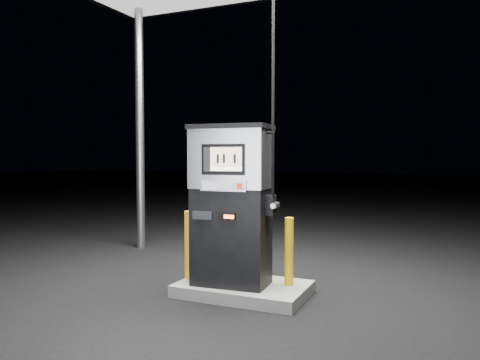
% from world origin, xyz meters
% --- Properties ---
extents(ground, '(80.00, 80.00, 0.00)m').
position_xyz_m(ground, '(0.00, 0.00, 0.00)').
color(ground, black).
rests_on(ground, ground).
extents(pump_island, '(1.60, 1.00, 0.15)m').
position_xyz_m(pump_island, '(0.00, 0.00, 0.07)').
color(pump_island, slate).
rests_on(pump_island, ground).
extents(fuel_dispenser, '(1.11, 0.66, 4.12)m').
position_xyz_m(fuel_dispenser, '(-0.12, -0.10, 1.17)').
color(fuel_dispenser, black).
rests_on(fuel_dispenser, pump_island).
extents(bollard_left, '(0.13, 0.13, 0.89)m').
position_xyz_m(bollard_left, '(-0.74, -0.08, 0.59)').
color(bollard_left, '#FDB80E').
rests_on(bollard_left, pump_island).
extents(bollard_right, '(0.12, 0.12, 0.84)m').
position_xyz_m(bollard_right, '(0.55, 0.16, 0.57)').
color(bollard_right, '#FDB80E').
rests_on(bollard_right, pump_island).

